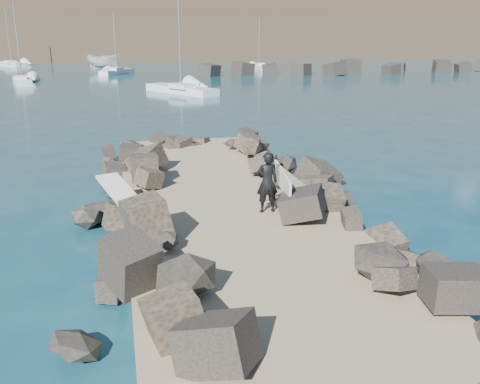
{
  "coord_description": "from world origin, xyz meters",
  "views": [
    {
      "loc": [
        -3.02,
        -14.2,
        5.59
      ],
      "look_at": [
        0.0,
        -1.0,
        1.5
      ],
      "focal_mm": 40.0,
      "sensor_mm": 36.0,
      "label": 1
    }
  ],
  "objects": [
    {
      "name": "ground",
      "position": [
        0.0,
        0.0,
        0.0
      ],
      "size": [
        800.0,
        800.0,
        0.0
      ],
      "primitive_type": "plane",
      "color": "#0F384C",
      "rests_on": "ground"
    },
    {
      "name": "jetty",
      "position": [
        0.0,
        -2.0,
        0.3
      ],
      "size": [
        6.0,
        26.0,
        0.6
      ],
      "primitive_type": "cube",
      "color": "#8C7759",
      "rests_on": "ground"
    },
    {
      "name": "riprap_left",
      "position": [
        -2.9,
        -1.5,
        0.5
      ],
      "size": [
        2.6,
        22.0,
        1.0
      ],
      "primitive_type": "cube",
      "color": "black",
      "rests_on": "ground"
    },
    {
      "name": "riprap_right",
      "position": [
        2.9,
        -1.5,
        0.5
      ],
      "size": [
        2.6,
        22.0,
        1.0
      ],
      "primitive_type": "cube",
      "color": "black",
      "rests_on": "ground"
    },
    {
      "name": "breakwater_secondary",
      "position": [
        35.0,
        55.0,
        0.6
      ],
      "size": [
        52.0,
        4.0,
        1.2
      ],
      "primitive_type": "cube",
      "color": "black",
      "rests_on": "ground"
    },
    {
      "name": "surfboard_resting",
      "position": [
        -3.03,
        0.56,
        1.04
      ],
      "size": [
        1.54,
        2.74,
        0.09
      ],
      "primitive_type": "cube",
      "rotation": [
        0.0,
        0.0,
        0.35
      ],
      "color": "white",
      "rests_on": "riprap_left"
    },
    {
      "name": "boat_imported",
      "position": [
        -4.61,
        70.78,
        1.17
      ],
      "size": [
        6.16,
        5.52,
        2.33
      ],
      "primitive_type": "imported",
      "rotation": [
        0.0,
        0.0,
        0.91
      ],
      "color": "silver",
      "rests_on": "ground"
    },
    {
      "name": "surfer_with_board",
      "position": [
        1.04,
        -0.17,
        1.48
      ],
      "size": [
        0.91,
        2.17,
        1.75
      ],
      "color": "black",
      "rests_on": "jetty"
    },
    {
      "name": "sailboat_e",
      "position": [
        -19.57,
        81.95,
        0.35
      ],
      "size": [
        5.58,
        7.59,
        9.38
      ],
      "color": "silver",
      "rests_on": "ground"
    },
    {
      "name": "sailboat_a",
      "position": [
        -13.01,
        48.84,
        0.35
      ],
      "size": [
        3.04,
        7.37,
        8.67
      ],
      "color": "silver",
      "rests_on": "ground"
    },
    {
      "name": "sailboat_d",
      "position": [
        18.37,
        66.23,
        0.35
      ],
      "size": [
        1.53,
        6.34,
        7.69
      ],
      "color": "silver",
      "rests_on": "ground"
    },
    {
      "name": "sailboat_f",
      "position": [
        31.22,
        97.48,
        0.35
      ],
      "size": [
        3.46,
        4.8,
        6.18
      ],
      "color": "silver",
      "rests_on": "ground"
    },
    {
      "name": "sailboat_c",
      "position": [
        2.88,
        36.19,
        0.35
      ],
      "size": [
        6.11,
        8.54,
        10.4
      ],
      "color": "silver",
      "rests_on": "ground"
    },
    {
      "name": "sailboat_b",
      "position": [
        -2.79,
        60.38,
        0.35
      ],
      "size": [
        4.76,
        6.34,
        8.0
      ],
      "color": "silver",
      "rests_on": "ground"
    }
  ]
}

